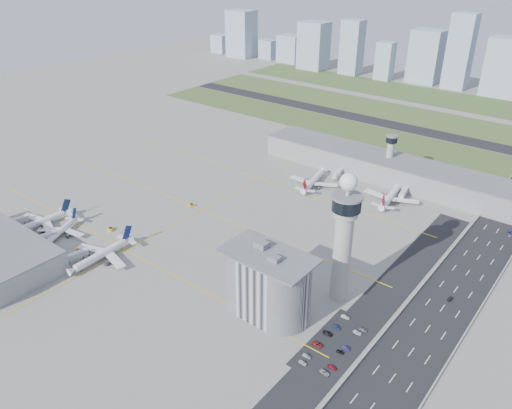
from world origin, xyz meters
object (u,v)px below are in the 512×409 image
Objects in this scene: jet_bridge_far_0 at (341,172)px; car_lot_1 at (307,356)px; tug_1 at (79,248)px; tug_2 at (111,229)px; tug_0 at (40,223)px; car_hw_1 at (450,299)px; car_lot_6 at (324,372)px; secondary_tower at (390,153)px; car_lot_2 at (317,344)px; control_tower at (344,233)px; airplane_far_b at (392,192)px; car_lot_5 at (345,317)px; car_lot_0 at (303,363)px; car_lot_9 at (346,348)px; car_hw_2 at (510,232)px; admin_building at (268,284)px; car_lot_7 at (332,367)px; car_lot_8 at (340,352)px; jet_bridge_near_1 at (32,244)px; car_lot_10 at (357,333)px; airplane_near_c at (100,251)px; airplane_far_a at (314,177)px; car_lot_3 at (328,333)px; airplane_near_b at (60,228)px; tug_5 at (352,205)px; airplane_near_a at (38,219)px; jet_bridge_far_1 at (406,190)px; car_lot_11 at (363,330)px; tug_3 at (192,205)px; jet_bridge_near_0 at (4,227)px; tug_4 at (347,195)px.

car_lot_1 is (80.50, -167.35, -2.25)m from jet_bridge_far_0.
tug_1 is 0.94× the size of tug_2.
tug_0 is 0.97× the size of car_hw_1.
car_hw_1 is at bearing -9.48° from car_lot_6.
secondary_tower reaches higher than tug_0.
control_tower is at bearing 13.73° from car_lot_2.
car_lot_5 is at bearing -172.29° from airplane_far_b.
car_lot_0 reaches higher than car_hw_1.
car_hw_2 reaches higher than car_lot_9.
admin_building is at bearing 112.26° from car_lot_5.
car_lot_8 is at bearing 7.40° from car_lot_7.
jet_bridge_near_1 reaches higher than car_lot_2.
tug_0 is at bearing 104.67° from car_lot_10.
car_lot_5 is (125.66, 40.22, -5.38)m from airplane_near_c.
airplane_near_c is at bearing 99.54° from car_lot_6.
control_tower is 128.09m from airplane_far_a.
car_lot_8 is at bearing 10.39° from car_lot_6.
tug_0 reaches higher than car_lot_0.
tug_0 reaches higher than tug_2.
car_lot_3 is at bearing -115.22° from car_hw_1.
airplane_near_b reaches higher than car_hw_1.
car_lot_1 is at bearing 108.41° from tug_5.
car_lot_2 reaches higher than car_lot_1.
airplane_near_a is 194.01m from car_lot_8.
tug_5 is at bearing 21.92° from car_lot_7.
car_lot_2 is (50.03, -120.57, -0.26)m from tug_5.
jet_bridge_far_1 reaches higher than car_lot_11.
car_lot_6 is at bearing 111.80° from tug_5.
tug_1 is 195.57m from car_hw_1.
tug_3 reaches higher than car_hw_2.
tug_0 is at bearing 87.87° from car_lot_1.
tug_1 is 144.57m from car_lot_0.
car_lot_2 reaches higher than car_lot_0.
tug_0 is at bearing -17.27° from jet_bridge_near_0.
car_lot_5 reaches higher than car_lot_9.
admin_building is 162.39m from jet_bridge_far_0.
car_lot_8 is (174.34, 18.94, -4.35)m from airplane_near_b.
secondary_tower reaches higher than tug_4.
tug_1 is at bearing 98.53° from car_lot_5.
airplane_near_a reaches higher than car_lot_2.
tug_2 is at bearing 91.50° from car_lot_11.
car_lot_2 is (34.26, -144.89, -5.44)m from airplane_far_b.
car_lot_5 is (80.94, -136.25, -2.20)m from jet_bridge_far_0.
airplane_near_a is at bearing 60.57° from jet_bridge_near_1.
airplane_far_a is 10.49× the size of car_lot_10.
control_tower is 51.56m from car_lot_8.
tug_2 is at bearing 81.98° from car_lot_9.
tug_3 is 0.91× the size of car_lot_0.
tug_1 is (43.00, -1.98, -0.07)m from tug_0.
car_lot_0 is at bearing 96.55° from airplane_near_a.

